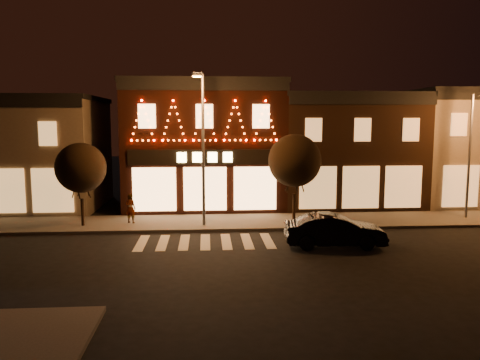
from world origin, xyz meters
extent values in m
plane|color=black|center=(0.00, 0.00, 0.00)|extent=(120.00, 120.00, 0.00)
cube|color=#47423D|center=(2.00, 8.00, 0.07)|extent=(44.00, 4.00, 0.15)
cube|color=#716250|center=(-13.00, 14.00, 3.50)|extent=(12.00, 8.00, 7.00)
cube|color=black|center=(-13.00, 14.00, 7.15)|extent=(12.20, 8.20, 0.30)
cube|color=black|center=(0.00, 14.00, 4.00)|extent=(10.00, 8.00, 8.00)
cube|color=black|center=(0.00, 14.00, 8.15)|extent=(10.20, 8.20, 0.30)
cube|color=black|center=(0.00, 9.95, 7.75)|extent=(10.00, 0.25, 0.50)
cube|color=black|center=(0.00, 9.90, 3.60)|extent=(9.00, 0.15, 0.90)
cube|color=#FFD87F|center=(0.00, 9.80, 3.60)|extent=(3.40, 0.08, 0.60)
cube|color=black|center=(9.50, 14.00, 3.60)|extent=(9.00, 8.00, 7.20)
cube|color=black|center=(9.50, 14.00, 7.35)|extent=(9.20, 8.20, 0.30)
cube|color=black|center=(9.50, 9.95, 6.95)|extent=(9.00, 0.25, 0.50)
cube|color=#716250|center=(18.50, 14.00, 3.75)|extent=(9.00, 8.00, 7.50)
cube|color=black|center=(18.50, 14.00, 7.65)|extent=(9.20, 8.20, 0.30)
cylinder|color=#59595E|center=(-0.07, 7.08, 4.14)|extent=(0.16, 0.16, 7.98)
cylinder|color=#59595E|center=(-0.20, 6.29, 8.03)|extent=(0.35, 1.59, 0.10)
cube|color=#59595E|center=(-0.32, 5.50, 7.98)|extent=(0.54, 0.35, 0.18)
cube|color=orange|center=(-0.32, 5.50, 7.87)|extent=(0.41, 0.26, 0.05)
cylinder|color=#59595E|center=(15.13, 7.95, 3.69)|extent=(0.14, 0.14, 7.08)
cylinder|color=black|center=(-6.56, 7.42, 0.88)|extent=(0.17, 0.17, 1.45)
sphere|color=black|center=(-6.56, 7.42, 3.26)|extent=(2.65, 2.65, 2.65)
cylinder|color=black|center=(4.93, 7.56, 0.95)|extent=(0.17, 0.17, 1.59)
sphere|color=black|center=(4.93, 7.56, 3.57)|extent=(2.91, 2.91, 2.91)
imported|color=black|center=(5.91, 2.73, 0.75)|extent=(4.63, 1.87, 1.50)
imported|color=gray|center=(-4.08, 7.87, 0.96)|extent=(0.69, 0.58, 1.61)
camera|label=1|loc=(0.07, -17.96, 5.73)|focal=35.29mm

